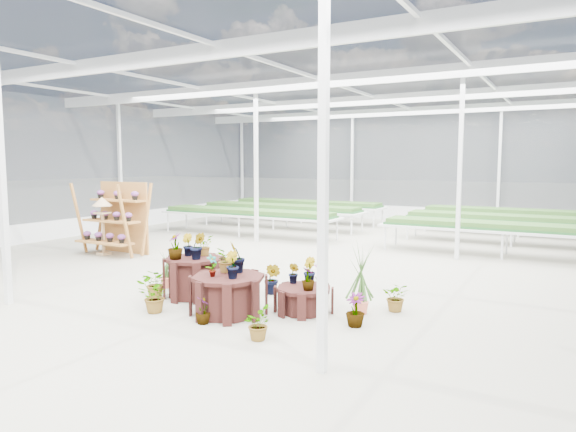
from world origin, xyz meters
The scene contains 10 objects.
ground_plane centered at (0.00, 0.00, 0.00)m, with size 24.00×24.00×0.00m, color gray.
greenhouse_shell centered at (0.00, 0.00, 2.25)m, with size 18.00×24.00×4.50m, color white, non-canonical shape.
steel_frame centered at (0.00, 0.00, 2.25)m, with size 18.00×24.00×4.50m, color silver, non-canonical shape.
nursery_benches centered at (0.00, 7.20, 0.42)m, with size 16.00×7.00×0.84m, color silver, non-canonical shape.
plinth_tall centered at (-0.49, -2.06, 0.36)m, with size 1.07×1.07×0.73m, color black.
plinth_mid centered at (0.71, -2.66, 0.32)m, with size 1.22×1.22×0.64m, color black.
plinth_low centered at (1.71, -1.96, 0.21)m, with size 0.94×0.94×0.42m, color black.
shelf_rack centered at (-5.13, 0.27, 0.96)m, with size 1.82×0.96×1.92m, color #9E662E, non-canonical shape.
bird_table centered at (-5.33, 0.12, 0.77)m, with size 0.37×0.37×1.54m, color tan, non-canonical shape.
nursery_plants centered at (0.67, -2.02, 0.48)m, with size 4.88×3.00×1.30m.
Camera 1 is at (5.46, -9.26, 2.45)m, focal length 32.00 mm.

